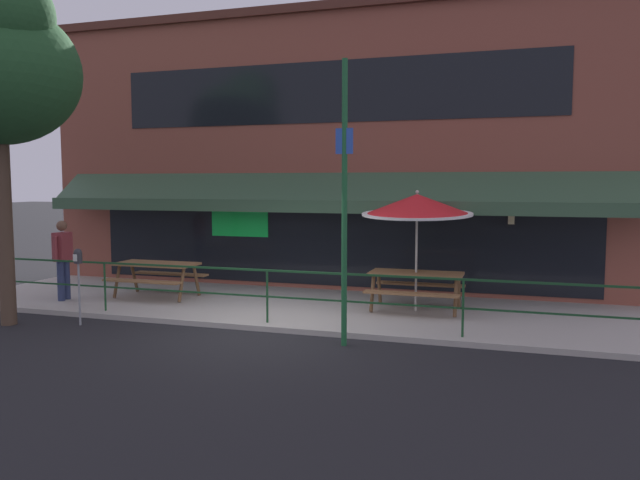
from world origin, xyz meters
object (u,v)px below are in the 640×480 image
Objects in this scene: picnic_table_left at (157,270)px; picnic_table_centre at (416,280)px; patio_umbrella_centre at (417,205)px; pedestrian_walking at (63,256)px; street_sign_pole at (344,201)px; parking_meter_near at (78,263)px.

picnic_table_left and picnic_table_centre have the same top height.
patio_umbrella_centre is (5.66, 0.27, 1.47)m from picnic_table_left.
picnic_table_left is 1.98m from pedestrian_walking.
street_sign_pole is (-0.74, -2.60, 0.15)m from patio_umbrella_centre.
picnic_table_left is 1.05× the size of pedestrian_walking.
patio_umbrella_centre reaches higher than pedestrian_walking.
parking_meter_near is (-5.76, -2.69, 0.44)m from picnic_table_centre.
pedestrian_walking is 1.20× the size of parking_meter_near.
patio_umbrella_centre is (0.00, 0.00, 1.47)m from picnic_table_centre.
parking_meter_near reaches higher than picnic_table_left.
picnic_table_left is at bearing -177.28° from picnic_table_centre.
parking_meter_near is at bearing -154.89° from patio_umbrella_centre.
picnic_table_left is 5.86m from patio_umbrella_centre.
picnic_table_centre is 6.37m from parking_meter_near.
pedestrian_walking is at bearing -171.11° from patio_umbrella_centre.
patio_umbrella_centre is at bearing 74.09° from street_sign_pole.
parking_meter_near is 5.15m from street_sign_pole.
patio_umbrella_centre reaches higher than parking_meter_near.
picnic_table_centre is (5.66, 0.27, 0.00)m from picnic_table_left.
street_sign_pole is at bearing -105.94° from picnic_table_centre.
street_sign_pole reaches higher than pedestrian_walking.
parking_meter_near is (-5.76, -2.70, -1.03)m from patio_umbrella_centre.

